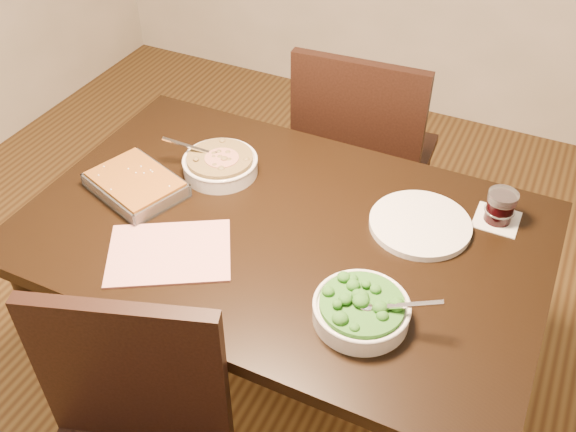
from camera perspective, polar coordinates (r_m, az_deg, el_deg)
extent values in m
plane|color=#422912|center=(2.31, -0.39, -15.04)|extent=(4.00, 4.00, 0.00)
cube|color=black|center=(1.76, -0.49, -1.51)|extent=(1.40, 0.90, 0.04)
cube|color=black|center=(1.80, -0.48, -3.15)|extent=(1.26, 0.76, 0.08)
cylinder|color=black|center=(2.12, -20.64, -10.19)|extent=(0.07, 0.07, 0.71)
cylinder|color=black|center=(2.49, -9.60, 1.42)|extent=(0.07, 0.07, 0.71)
cylinder|color=black|center=(2.19, 18.94, -7.53)|extent=(0.07, 0.07, 0.71)
cube|color=#C53841|center=(1.69, -10.50, -3.21)|extent=(0.39, 0.36, 0.01)
cube|color=white|center=(1.86, 18.06, -0.31)|extent=(0.12, 0.12, 0.00)
cylinder|color=silver|center=(1.93, -6.02, 4.39)|extent=(0.22, 0.22, 0.04)
torus|color=silver|center=(1.92, -6.07, 4.99)|extent=(0.23, 0.23, 0.01)
cylinder|color=#3C2B10|center=(1.92, -6.08, 5.09)|extent=(0.20, 0.20, 0.02)
cube|color=silver|center=(1.92, -8.09, 5.55)|extent=(0.14, 0.06, 0.04)
cylinder|color=maroon|center=(1.90, -5.91, 5.17)|extent=(0.10, 0.10, 0.00)
cylinder|color=silver|center=(1.51, 6.51, -8.50)|extent=(0.22, 0.22, 0.04)
torus|color=silver|center=(1.49, 6.58, -7.86)|extent=(0.23, 0.23, 0.01)
cylinder|color=#0F4410|center=(1.49, 6.59, -7.76)|extent=(0.20, 0.20, 0.02)
cube|color=silver|center=(1.48, 9.41, -7.66)|extent=(0.15, 0.05, 0.05)
cube|color=silver|center=(1.91, -13.28, 2.23)|extent=(0.32, 0.27, 0.01)
cube|color=#56320C|center=(1.90, -13.39, 2.81)|extent=(0.30, 0.25, 0.04)
cube|color=silver|center=(1.94, -11.09, 3.98)|extent=(0.25, 0.09, 0.04)
cube|color=silver|center=(1.87, -15.75, 1.43)|extent=(0.25, 0.09, 0.04)
cube|color=silver|center=(1.81, -11.04, 0.96)|extent=(0.07, 0.19, 0.04)
cube|color=silver|center=(1.99, -15.50, 4.34)|extent=(0.07, 0.19, 0.04)
cylinder|color=black|center=(1.83, 18.28, 0.51)|extent=(0.07, 0.07, 0.07)
cylinder|color=silver|center=(1.81, 18.58, 1.61)|extent=(0.08, 0.08, 0.02)
cylinder|color=white|center=(1.77, 11.66, -0.72)|extent=(0.28, 0.28, 0.02)
cube|color=black|center=(1.53, -13.75, -13.64)|extent=(0.43, 0.17, 0.47)
cube|color=black|center=(2.50, 7.03, 5.15)|extent=(0.49, 0.49, 0.04)
cylinder|color=black|center=(2.78, 11.71, 2.30)|extent=(0.04, 0.04, 0.45)
cylinder|color=black|center=(2.47, 9.71, -3.00)|extent=(0.04, 0.04, 0.45)
cylinder|color=black|center=(2.84, 3.91, 4.18)|extent=(0.04, 0.04, 0.45)
cylinder|color=black|center=(2.55, 1.06, -0.77)|extent=(0.04, 0.04, 0.45)
cube|color=black|center=(2.19, 6.05, 7.78)|extent=(0.46, 0.07, 0.49)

